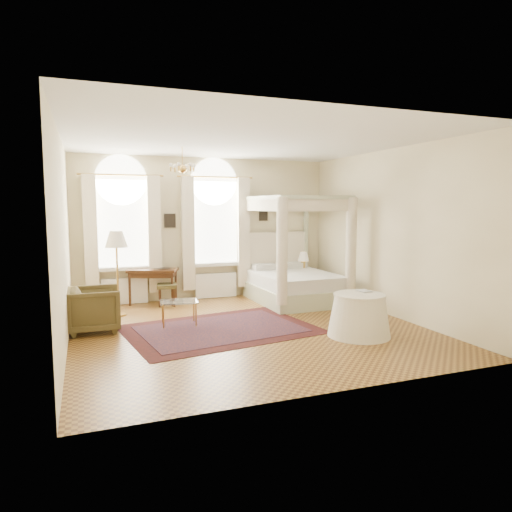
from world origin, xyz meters
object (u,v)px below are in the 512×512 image
Objects in this scene: nightstand at (306,281)px; armchair at (95,309)px; coffee_table at (179,303)px; floor_lamp at (116,244)px; stool at (167,288)px; canopy_bed at (295,278)px; side_table at (359,315)px; writing_desk at (153,274)px.

armchair reaches higher than nightstand.
floor_lamp reaches higher than coffee_table.
floor_lamp reaches higher than stool.
coffee_table is (1.46, -0.12, 0.02)m from armchair.
canopy_bed reaches higher than armchair.
canopy_bed is 4.90× the size of stool.
side_table is (-0.19, -2.89, -0.19)m from canopy_bed.
armchair is 0.82× the size of side_table.
floor_lamp is at bearing 129.88° from coffee_table.
writing_desk is at bearing 177.75° from nightstand.
coffee_table is 0.42× the size of floor_lamp.
armchair reaches higher than stool.
stool reaches higher than coffee_table.
armchair is (-5.00, -1.77, 0.07)m from nightstand.
coffee_table is (-0.08, -1.76, 0.01)m from stool.
nightstand is 4.02m from coffee_table.
canopy_bed reaches higher than nightstand.
side_table is (2.63, -3.50, -0.05)m from stool.
canopy_bed is at bearing 86.21° from side_table.
stool is (-3.46, -0.14, 0.08)m from nightstand.
stool is at bearing -47.65° from writing_desk.
side_table is at bearing -102.94° from nightstand.
canopy_bed reaches higher than stool.
stool is at bearing 87.40° from coffee_table.
coffee_table is (-2.90, -1.15, -0.14)m from canopy_bed.
floor_lamp is (-0.99, 1.18, 1.03)m from coffee_table.
nightstand is 1.32× the size of stool.
floor_lamp is (-0.81, -0.86, 0.76)m from writing_desk.
nightstand is at bearing 8.90° from floor_lamp.
side_table is (-0.84, -3.64, 0.03)m from nightstand.
writing_desk reaches higher than coffee_table.
floor_lamp reaches higher than armchair.
side_table is (2.71, -1.74, -0.06)m from coffee_table.
writing_desk is (-3.72, 0.15, 0.36)m from nightstand.
stool is at bearing 167.86° from canopy_bed.
coffee_table is at bearing -94.52° from armchair.
side_table reaches higher than coffee_table.
nightstand is at bearing 2.28° from stool.
coffee_table is 0.68× the size of side_table.
armchair is at bearing 155.88° from side_table.
armchair is 1.46m from coffee_table.
floor_lamp is (0.47, 1.06, 1.05)m from armchair.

